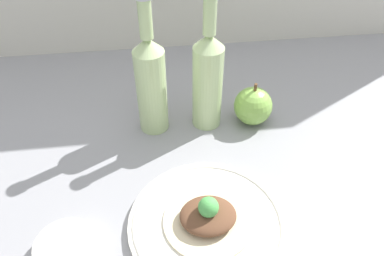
{
  "coord_description": "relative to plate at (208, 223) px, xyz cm",
  "views": [
    {
      "loc": [
        -11.19,
        -47.11,
        56.26
      ],
      "look_at": [
        -5.0,
        3.14,
        10.82
      ],
      "focal_mm": 35.0,
      "sensor_mm": 36.0,
      "label": 1
    }
  ],
  "objects": [
    {
      "name": "plate",
      "position": [
        0.0,
        0.0,
        0.0
      ],
      "size": [
        27.52,
        27.52,
        1.63
      ],
      "color": "silver",
      "rests_on": "ground_plane"
    },
    {
      "name": "cider_bottle_left",
      "position": [
        -7.87,
        27.55,
        11.17
      ],
      "size": [
        6.41,
        6.41,
        30.91
      ],
      "color": "#B7D18E",
      "rests_on": "ground_plane"
    },
    {
      "name": "dipping_bowl",
      "position": [
        -23.44,
        -2.39,
        0.58
      ],
      "size": [
        10.03,
        10.03,
        2.89
      ],
      "color": "silver",
      "rests_on": "ground_plane"
    },
    {
      "name": "plated_food",
      "position": [
        0.0,
        0.0,
        2.1
      ],
      "size": [
        15.42,
        15.42,
        5.85
      ],
      "color": "beige",
      "rests_on": "plate"
    },
    {
      "name": "ground_plane",
      "position": [
        3.96,
        10.63,
        -2.86
      ],
      "size": [
        180.0,
        110.0,
        4.0
      ],
      "primitive_type": "cube",
      "color": "gray"
    },
    {
      "name": "apple",
      "position": [
        14.26,
        26.68,
        3.43
      ],
      "size": [
        8.58,
        8.58,
        10.22
      ],
      "color": "#84B74C",
      "rests_on": "ground_plane"
    },
    {
      "name": "cider_bottle_right",
      "position": [
        3.72,
        27.55,
        11.17
      ],
      "size": [
        6.41,
        6.41,
        30.91
      ],
      "color": "#B7D18E",
      "rests_on": "ground_plane"
    }
  ]
}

